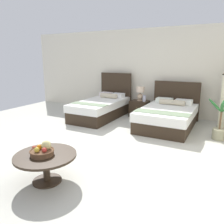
% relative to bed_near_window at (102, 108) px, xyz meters
% --- Properties ---
extents(ground_plane, '(9.33, 9.96, 0.02)m').
position_rel_bed_near_window_xyz_m(ground_plane, '(1.06, -1.91, -0.33)').
color(ground_plane, beige).
extents(wall_back, '(9.33, 0.12, 2.78)m').
position_rel_bed_near_window_xyz_m(wall_back, '(1.06, 1.27, 1.07)').
color(wall_back, silver).
rests_on(wall_back, ground).
extents(bed_near_window, '(1.15, 2.22, 1.34)m').
position_rel_bed_near_window_xyz_m(bed_near_window, '(0.00, 0.00, 0.00)').
color(bed_near_window, '#302318').
rests_on(bed_near_window, ground).
extents(bed_near_corner, '(1.38, 2.07, 1.16)m').
position_rel_bed_near_window_xyz_m(bed_near_corner, '(2.11, -0.01, -0.01)').
color(bed_near_corner, '#302318').
rests_on(bed_near_corner, ground).
extents(nightstand, '(0.55, 0.50, 0.51)m').
position_rel_bed_near_window_xyz_m(nightstand, '(1.01, 0.69, -0.06)').
color(nightstand, '#302318').
rests_on(nightstand, ground).
extents(table_lamp, '(0.26, 0.26, 0.45)m').
position_rel_bed_near_window_xyz_m(table_lamp, '(1.01, 0.71, 0.47)').
color(table_lamp, tan).
rests_on(table_lamp, nightstand).
extents(vase, '(0.10, 0.10, 0.19)m').
position_rel_bed_near_window_xyz_m(vase, '(1.18, 0.65, 0.29)').
color(vase, '#B7B8CE').
rests_on(vase, nightstand).
extents(coffee_table, '(0.92, 0.92, 0.44)m').
position_rel_bed_near_window_xyz_m(coffee_table, '(1.23, -3.68, 0.04)').
color(coffee_table, '#302318').
rests_on(coffee_table, ground).
extents(fruit_bowl, '(0.36, 0.36, 0.21)m').
position_rel_bed_near_window_xyz_m(fruit_bowl, '(1.21, -3.71, 0.20)').
color(fruit_bowl, brown).
rests_on(fruit_bowl, coffee_table).
extents(loose_apple, '(0.07, 0.07, 0.07)m').
position_rel_bed_near_window_xyz_m(loose_apple, '(0.97, -3.65, 0.17)').
color(loose_apple, '#B23723').
rests_on(loose_apple, coffee_table).
extents(floor_lamp_corner, '(0.22, 0.22, 1.45)m').
position_rel_bed_near_window_xyz_m(floor_lamp_corner, '(3.43, 0.54, 0.41)').
color(floor_lamp_corner, '#322D1E').
rests_on(floor_lamp_corner, ground).
extents(potted_palm, '(0.60, 0.54, 0.96)m').
position_rel_bed_near_window_xyz_m(potted_palm, '(3.42, -0.42, -0.06)').
color(potted_palm, '#9B9877').
rests_on(potted_palm, ground).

